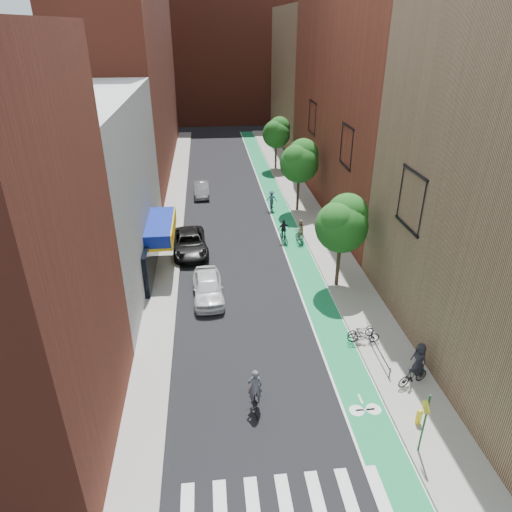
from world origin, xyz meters
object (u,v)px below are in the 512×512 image
object	(u,v)px
cyclist_lane_far	(272,202)
cyclist_lane_near	(300,233)
cyclist_lane_mid	(284,234)
parked_car_black	(190,243)
fire_hydrant	(419,416)
parked_car_white	(208,287)
parked_car_silver	(202,189)
pedestrian	(419,359)
cyclist_lead	(255,396)

from	to	relation	value
cyclist_lane_far	cyclist_lane_near	bearing A→B (deg)	101.51
cyclist_lane_near	cyclist_lane_mid	distance (m)	1.28
parked_car_black	cyclist_lane_mid	distance (m)	7.58
cyclist_lane_near	cyclist_lane_far	distance (m)	7.52
fire_hydrant	parked_car_white	bearing A→B (deg)	127.87
cyclist_lane_far	fire_hydrant	distance (m)	26.70
parked_car_silver	cyclist_lane_near	size ratio (longest dim) A/B	2.17
pedestrian	parked_car_white	bearing A→B (deg)	-149.44
parked_car_white	parked_car_silver	xyz separation A→B (m)	(-0.36, 19.90, -0.10)
cyclist_lane_far	parked_car_black	bearing A→B (deg)	49.45
parked_car_silver	cyclist_lane_mid	xyz separation A→B (m)	(6.56, -12.08, 0.01)
parked_car_white	cyclist_lane_mid	bearing A→B (deg)	49.06
fire_hydrant	pedestrian	bearing A→B (deg)	66.98
cyclist_lane_near	fire_hydrant	size ratio (longest dim) A/B	2.59
parked_car_white	cyclist_lane_mid	xyz separation A→B (m)	(6.20, 7.82, -0.09)
cyclist_lane_near	fire_hydrant	world-z (taller)	cyclist_lane_near
parked_car_white	parked_car_black	bearing A→B (deg)	98.37
cyclist_lane_near	cyclist_lane_far	xyz separation A→B (m)	(-1.25, 7.41, 0.04)
pedestrian	parked_car_silver	bearing A→B (deg)	-179.52
cyclist_lead	cyclist_lane_mid	size ratio (longest dim) A/B	1.13
cyclist_lane_far	fire_hydrant	size ratio (longest dim) A/B	2.57
cyclist_lane_mid	fire_hydrant	bearing A→B (deg)	88.34
cyclist_lane_mid	cyclist_lane_far	bearing A→B (deg)	-99.86
cyclist_lead	cyclist_lane_mid	world-z (taller)	cyclist_lead
fire_hydrant	parked_car_black	bearing A→B (deg)	119.30
fire_hydrant	cyclist_lead	bearing A→B (deg)	165.91
cyclist_lead	pedestrian	size ratio (longest dim) A/B	1.25
parked_car_black	cyclist_lane_far	world-z (taller)	cyclist_lane_far
cyclist_lane_mid	pedestrian	distance (m)	16.78
parked_car_silver	cyclist_lead	world-z (taller)	cyclist_lead
parked_car_black	cyclist_lane_far	bearing A→B (deg)	42.43
cyclist_lead	cyclist_lane_near	distance (m)	18.22
cyclist_lane_far	pedestrian	bearing A→B (deg)	101.91
cyclist_lane_near	cyclist_lane_mid	bearing A→B (deg)	-23.55
cyclist_lead	pedestrian	world-z (taller)	cyclist_lead
parked_car_white	fire_hydrant	distance (m)	14.65
parked_car_white	cyclist_lane_far	xyz separation A→B (m)	(6.20, 14.99, 0.07)
parked_car_black	cyclist_lead	distance (m)	16.92
parked_car_silver	cyclist_lead	xyz separation A→B (m)	(2.34, -29.71, 0.08)
parked_car_white	cyclist_lane_mid	size ratio (longest dim) A/B	2.43
parked_car_silver	cyclist_lane_far	bearing A→B (deg)	-37.72
parked_car_black	fire_hydrant	size ratio (longest dim) A/B	7.44
cyclist_lane_mid	fire_hydrant	xyz separation A→B (m)	(2.79, -19.39, -0.16)
parked_car_white	pedestrian	bearing A→B (deg)	-41.80
cyclist_lane_far	fire_hydrant	bearing A→B (deg)	97.93
cyclist_lane_mid	cyclist_lane_far	size ratio (longest dim) A/B	1.00
cyclist_lane_far	pedestrian	distance (m)	23.79
parked_car_silver	cyclist_lane_mid	size ratio (longest dim) A/B	2.19
parked_car_white	pedestrian	world-z (taller)	pedestrian
cyclist_lead	parked_car_white	bearing A→B (deg)	-81.92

